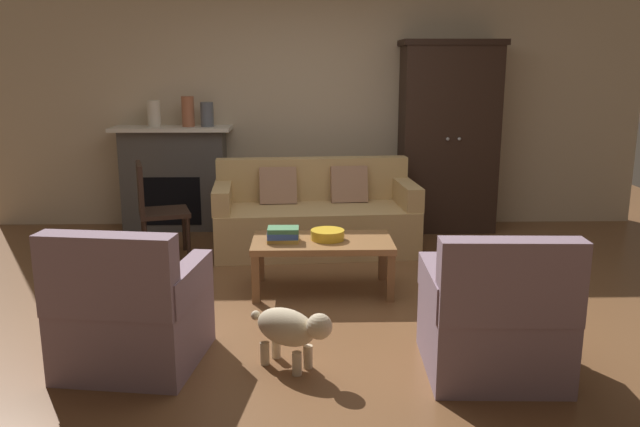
% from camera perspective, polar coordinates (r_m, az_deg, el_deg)
% --- Properties ---
extents(ground_plane, '(9.60, 9.60, 0.00)m').
position_cam_1_polar(ground_plane, '(4.98, 0.27, -7.72)').
color(ground_plane, brown).
extents(back_wall, '(7.20, 0.10, 2.80)m').
position_cam_1_polar(back_wall, '(7.21, -0.31, 10.13)').
color(back_wall, beige).
rests_on(back_wall, ground).
extents(fireplace, '(1.26, 0.48, 1.12)m').
position_cam_1_polar(fireplace, '(7.19, -12.72, 3.14)').
color(fireplace, '#4C4947').
rests_on(fireplace, ground).
extents(armoire, '(1.06, 0.57, 2.02)m').
position_cam_1_polar(armoire, '(7.08, 11.22, 6.68)').
color(armoire, black).
rests_on(armoire, ground).
extents(couch, '(1.97, 0.99, 0.86)m').
position_cam_1_polar(couch, '(6.26, -0.44, -0.35)').
color(couch, tan).
rests_on(couch, ground).
extents(coffee_table, '(1.10, 0.60, 0.42)m').
position_cam_1_polar(coffee_table, '(5.09, 0.21, -2.91)').
color(coffee_table, olive).
rests_on(coffee_table, ground).
extents(fruit_bowl, '(0.27, 0.27, 0.08)m').
position_cam_1_polar(fruit_bowl, '(5.07, 0.67, -1.89)').
color(fruit_bowl, gold).
rests_on(fruit_bowl, coffee_table).
extents(book_stack, '(0.25, 0.19, 0.11)m').
position_cam_1_polar(book_stack, '(5.01, -3.29, -1.87)').
color(book_stack, gold).
rests_on(book_stack, coffee_table).
extents(mantel_vase_cream, '(0.14, 0.14, 0.28)m').
position_cam_1_polar(mantel_vase_cream, '(7.13, -14.46, 8.56)').
color(mantel_vase_cream, beige).
rests_on(mantel_vase_cream, fireplace).
extents(mantel_vase_terracotta, '(0.13, 0.13, 0.32)m').
position_cam_1_polar(mantel_vase_terracotta, '(7.06, -11.59, 8.83)').
color(mantel_vase_terracotta, '#A86042').
rests_on(mantel_vase_terracotta, fireplace).
extents(mantel_vase_slate, '(0.14, 0.14, 0.26)m').
position_cam_1_polar(mantel_vase_slate, '(7.03, -9.95, 8.63)').
color(mantel_vase_slate, '#565B66').
rests_on(mantel_vase_slate, fireplace).
extents(armchair_near_left, '(0.87, 0.87, 0.88)m').
position_cam_1_polar(armchair_near_left, '(4.01, -16.37, -8.66)').
color(armchair_near_left, gray).
rests_on(armchair_near_left, ground).
extents(armchair_near_right, '(0.80, 0.80, 0.88)m').
position_cam_1_polar(armchair_near_right, '(3.89, 15.15, -9.27)').
color(armchair_near_right, gray).
rests_on(armchair_near_right, ground).
extents(side_chair_wooden, '(0.55, 0.55, 0.90)m').
position_cam_1_polar(side_chair_wooden, '(6.10, -14.47, 0.77)').
color(side_chair_wooden, black).
rests_on(side_chair_wooden, ground).
extents(dog, '(0.49, 0.41, 0.39)m').
position_cam_1_polar(dog, '(3.86, -2.64, -10.15)').
color(dog, beige).
rests_on(dog, ground).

